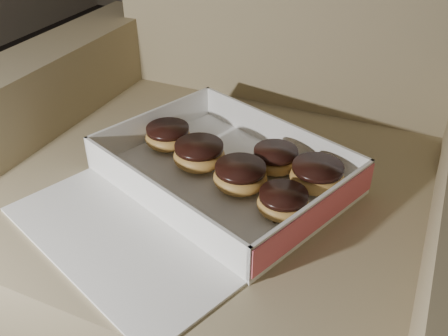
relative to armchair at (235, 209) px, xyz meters
name	(u,v)px	position (x,y,z in m)	size (l,w,h in m)	color
armchair	(235,209)	(0.00, 0.00, 0.00)	(0.99, 0.84, 1.04)	#94805E
bakery_box	(208,185)	(0.00, -0.13, 0.15)	(0.55, 0.59, 0.07)	white
donut_a	(168,136)	(-0.13, -0.04, 0.17)	(0.09, 0.09, 0.04)	gold
donut_b	(240,176)	(0.05, -0.11, 0.17)	(0.09, 0.09, 0.05)	gold
donut_c	(199,155)	(-0.04, -0.08, 0.17)	(0.10, 0.10, 0.05)	gold
donut_d	(283,202)	(0.14, -0.15, 0.17)	(0.08, 0.08, 0.04)	gold
donut_e	(317,176)	(0.17, -0.05, 0.17)	(0.09, 0.09, 0.05)	gold
donut_f	(275,159)	(0.09, -0.03, 0.17)	(0.09, 0.09, 0.04)	gold
crumb_a	(155,140)	(-0.16, -0.03, 0.15)	(0.01, 0.01, 0.00)	black
crumb_b	(261,253)	(0.15, -0.25, 0.15)	(0.01, 0.01, 0.00)	black
crumb_c	(175,156)	(-0.10, -0.07, 0.15)	(0.01, 0.01, 0.00)	black
crumb_d	(185,205)	(-0.01, -0.20, 0.15)	(0.01, 0.01, 0.00)	black
crumb_e	(275,222)	(0.14, -0.17, 0.15)	(0.01, 0.01, 0.00)	black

